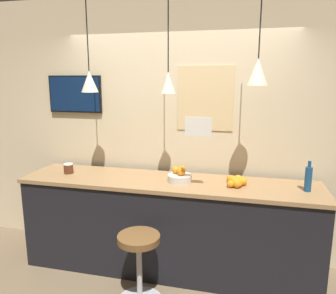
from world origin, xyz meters
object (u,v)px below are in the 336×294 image
at_px(juice_bottle, 308,178).
at_px(mounted_tv, 75,94).
at_px(fruit_bowl, 180,176).
at_px(spread_jar, 69,168).
at_px(bar_stool, 139,258).

distance_m(juice_bottle, mounted_tv, 2.68).
distance_m(fruit_bowl, juice_bottle, 1.21).
bearing_deg(juice_bottle, spread_jar, 180.00).
xyz_separation_m(fruit_bowl, mounted_tv, (-1.34, 0.40, 0.79)).
relative_size(bar_stool, mounted_tv, 1.01).
height_order(bar_stool, spread_jar, spread_jar).
xyz_separation_m(fruit_bowl, juice_bottle, (1.21, -0.00, 0.07)).
relative_size(juice_bottle, mounted_tv, 0.44).
bearing_deg(juice_bottle, bar_stool, -157.71).
distance_m(juice_bottle, spread_jar, 2.46).
distance_m(bar_stool, juice_bottle, 1.70).
bearing_deg(mounted_tv, spread_jar, -76.54).
relative_size(bar_stool, fruit_bowl, 2.73).
relative_size(spread_jar, mounted_tv, 0.17).
bearing_deg(mounted_tv, fruit_bowl, -16.60).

